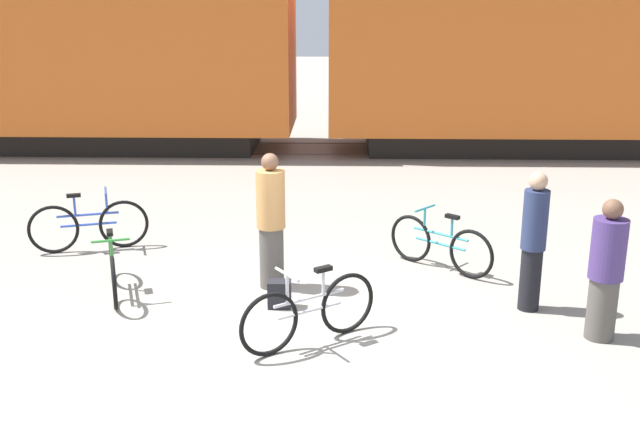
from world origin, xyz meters
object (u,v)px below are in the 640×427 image
bicycle_green (113,268)px  bicycle_silver (310,312)px  bicycle_teal (440,245)px  person_in_purple (606,271)px  person_in_navy (533,241)px  freight_train (311,24)px  person_in_tan (271,222)px  backpack (279,294)px  bicycle_blue (89,225)px

bicycle_green → bicycle_silver: (2.56, -1.37, 0.03)m
bicycle_teal → person_in_purple: 2.66m
person_in_navy → bicycle_green: bearing=-95.8°
bicycle_green → bicycle_silver: size_ratio=1.09×
bicycle_green → person_in_navy: size_ratio=0.91×
bicycle_silver → bicycle_green: bearing=151.9°
freight_train → person_in_tan: freight_train is taller
bicycle_green → person_in_purple: person_in_purple is taller
person_in_tan → backpack: person_in_tan is taller
person_in_tan → person_in_navy: bearing=-135.7°
bicycle_green → person_in_purple: bearing=-11.1°
bicycle_blue → person_in_navy: size_ratio=0.98×
bicycle_blue → backpack: 3.65m
bicycle_teal → bicycle_silver: 2.93m
person_in_navy → backpack: bearing=-91.5°
bicycle_teal → person_in_tan: 2.44m
bicycle_teal → bicycle_blue: 5.18m
bicycle_teal → person_in_purple: person_in_purple is taller
bicycle_silver → person_in_navy: person_in_navy is taller
bicycle_silver → backpack: size_ratio=4.24×
backpack → freight_train: bearing=89.9°
bicycle_green → bicycle_teal: bearing=13.2°
bicycle_silver → person_in_navy: bearing=21.2°
bicycle_blue → bicycle_teal: bearing=-7.7°
bicycle_blue → person_in_tan: 3.21m
bicycle_blue → person_in_navy: person_in_navy is taller
bicycle_silver → bicycle_blue: bearing=138.1°
backpack → person_in_tan: bearing=102.6°
bicycle_blue → bicycle_green: bearing=-63.3°
bicycle_silver → freight_train: bearing=92.0°
freight_train → person_in_tan: bearing=-91.1°
freight_train → bicycle_green: freight_train is taller
bicycle_blue → person_in_tan: bearing=-26.0°
bicycle_blue → person_in_purple: (6.64, -2.83, 0.41)m
person_in_tan → person_in_purple: person_in_tan is taller
bicycle_blue → person_in_tan: person_in_tan is taller
person_in_tan → person_in_navy: person_in_tan is taller
bicycle_teal → person_in_purple: (1.51, -2.14, 0.43)m
freight_train → backpack: freight_train is taller
person_in_purple → backpack: (-3.63, 0.77, -0.62)m
bicycle_green → person_in_purple: (5.79, -1.14, 0.44)m
person_in_tan → bicycle_silver: bearing=164.4°
freight_train → bicycle_silver: freight_train is taller
freight_train → person_in_navy: (3.02, -9.89, -2.14)m
bicycle_silver → person_in_purple: 3.26m
person_in_tan → backpack: size_ratio=5.25×
bicycle_silver → person_in_purple: bearing=4.0°
bicycle_green → backpack: bearing=-9.8°
bicycle_teal → person_in_navy: bearing=-56.0°
bicycle_blue → person_in_navy: bearing=-18.7°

